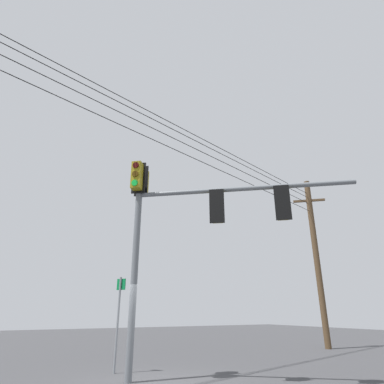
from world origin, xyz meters
name	(u,v)px	position (x,y,z in m)	size (l,w,h in m)	color
signal_mast_assembly	(183,214)	(0.36, 0.61, 4.54)	(4.56, 5.49, 6.32)	slate
utility_pole_wooden	(316,256)	(-3.63, 10.84, 4.59)	(1.23, 1.40, 9.01)	#4C3823
route_sign_primary	(119,313)	(-2.07, -0.46, 1.71)	(0.30, 0.21, 2.84)	slate
overhead_wire_span	(114,106)	(-0.25, -1.66, 8.06)	(6.79, 25.01, 1.69)	black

